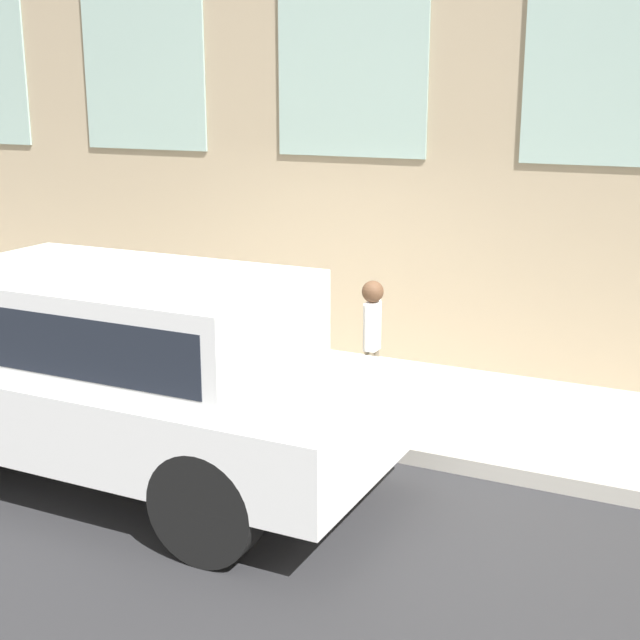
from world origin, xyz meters
name	(u,v)px	position (x,y,z in m)	size (l,w,h in m)	color
ground_plane	(244,433)	(0.00, 0.00, 0.00)	(80.00, 80.00, 0.00)	#2D2D30
sidewalk	(302,388)	(1.17, 0.00, 0.07)	(2.35, 60.00, 0.14)	#B2ADA3
fire_hydrant	(269,369)	(0.37, -0.07, 0.52)	(0.27, 0.40, 0.74)	gold
person	(372,334)	(0.69, -0.97, 0.89)	(0.30, 0.20, 1.24)	#726651
parked_truck_white_near	(114,360)	(-1.22, 0.43, 0.99)	(1.88, 4.59, 1.69)	black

